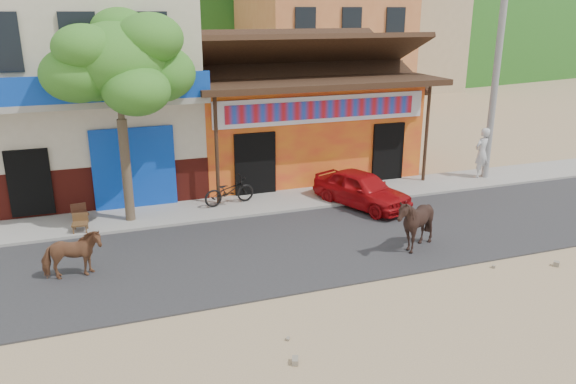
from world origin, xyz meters
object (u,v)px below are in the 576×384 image
Objects in this scene: utility_pole at (497,67)px; pedestrian at (482,153)px; cow_dark at (415,223)px; scooter at (229,191)px; cafe_chair_left at (79,216)px; red_car at (362,189)px; tree at (122,119)px; cafe_chair_right at (79,206)px; cow_tan at (72,255)px.

pedestrian is (-0.20, 0.04, -3.07)m from utility_pole.
cow_dark is 6.19m from scooter.
red_car is at bearing 3.21° from cafe_chair_left.
red_car is 4.22m from scooter.
utility_pole is 2.37× the size of red_car.
red_car is (7.09, -1.00, -2.50)m from tree.
cow_tan is at bearing -102.63° from cafe_chair_right.
cow_dark is 0.44× the size of red_car.
cow_tan reaches higher than scooter.
cow_tan is 8.94m from red_car.
cafe_chair_left is at bearing -103.46° from cow_dark.
red_car is at bearing -76.60° from cow_tan.
pedestrian reaches higher than red_car.
red_car reaches higher than cow_tan.
tree is 7.58m from red_car.
pedestrian is 2.01× the size of cafe_chair_right.
pedestrian is at bearing -102.03° from scooter.
utility_pole reaches higher than tree.
utility_pole is at bearing 141.56° from cow_dark.
cafe_chair_right is at bearing -108.07° from cow_dark.
utility_pole is 14.65m from cafe_chair_left.
cow_dark reaches higher than cafe_chair_left.
tree is 6.64× the size of cafe_chair_left.
tree reaches higher than scooter.
cafe_chair_right reaches higher than cafe_chair_left.
cow_tan is 0.73× the size of pedestrian.
pedestrian is 14.03m from cafe_chair_left.
red_car is at bearing -120.12° from scooter.
cafe_chair_right is at bearing 179.35° from utility_pole.
scooter is (4.65, 3.67, -0.05)m from cow_tan.
scooter is 1.84× the size of cafe_chair_right.
pedestrian reaches higher than cafe_chair_right.
utility_pole is (12.80, 0.20, 1.00)m from tree.
cow_dark is at bearing -41.29° from cafe_chair_right.
pedestrian reaches higher than cafe_chair_left.
utility_pole is at bearing 157.58° from pedestrian.
tree is at bearing 26.23° from cafe_chair_left.
tree is 6.51× the size of cafe_chair_right.
red_car is (-5.71, -1.20, -3.50)m from utility_pole.
pedestrian is at bearing 142.73° from cow_dark.
cafe_chair_right is (-4.50, 0.00, 0.02)m from scooter.
cow_tan is 5.93m from scooter.
cow_dark is 0.80× the size of pedestrian.
cow_dark is 1.65× the size of cafe_chair_left.
utility_pole is 5.37× the size of cow_dark.
tree is 8.54m from cow_dark.
tree is at bearing 85.34° from scooter.
cow_dark is at bearing -141.36° from utility_pole.
tree is at bearing -110.94° from cow_dark.
red_car is at bearing 0.89° from pedestrian.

